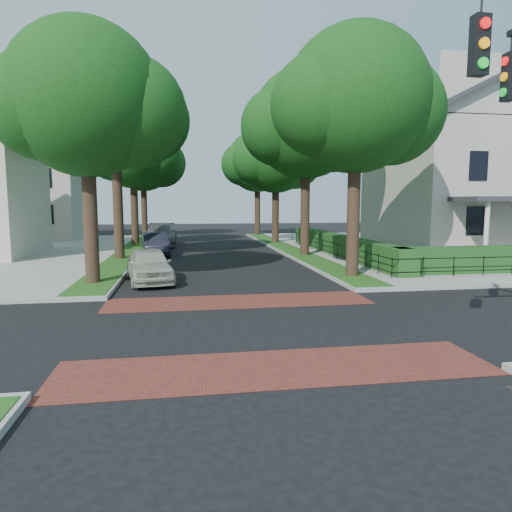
% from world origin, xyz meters
% --- Properties ---
extents(ground, '(120.00, 120.00, 0.00)m').
position_xyz_m(ground, '(0.00, 0.00, 0.00)').
color(ground, black).
rests_on(ground, ground).
extents(sidewalk_ne, '(30.00, 30.00, 0.15)m').
position_xyz_m(sidewalk_ne, '(19.50, 19.00, 0.07)').
color(sidewalk_ne, gray).
rests_on(sidewalk_ne, ground).
extents(crosswalk_far, '(9.00, 2.20, 0.01)m').
position_xyz_m(crosswalk_far, '(0.00, 3.20, 0.01)').
color(crosswalk_far, maroon).
rests_on(crosswalk_far, ground).
extents(crosswalk_near, '(9.00, 2.20, 0.01)m').
position_xyz_m(crosswalk_near, '(0.00, -3.20, 0.01)').
color(crosswalk_near, maroon).
rests_on(crosswalk_near, ground).
extents(grass_strip_ne, '(1.60, 29.80, 0.02)m').
position_xyz_m(grass_strip_ne, '(5.40, 19.10, 0.16)').
color(grass_strip_ne, '#214A15').
rests_on(grass_strip_ne, sidewalk_ne).
extents(grass_strip_nw, '(1.60, 29.80, 0.02)m').
position_xyz_m(grass_strip_nw, '(-5.40, 19.10, 0.16)').
color(grass_strip_nw, '#214A15').
rests_on(grass_strip_nw, sidewalk_nw).
extents(tree_right_near, '(7.75, 6.67, 10.66)m').
position_xyz_m(tree_right_near, '(5.60, 7.24, 7.63)').
color(tree_right_near, black).
rests_on(tree_right_near, sidewalk_ne).
extents(tree_right_mid, '(8.25, 7.09, 11.22)m').
position_xyz_m(tree_right_mid, '(5.61, 15.25, 7.99)').
color(tree_right_mid, black).
rests_on(tree_right_mid, sidewalk_ne).
extents(tree_right_far, '(7.25, 6.23, 9.74)m').
position_xyz_m(tree_right_far, '(5.60, 24.22, 6.91)').
color(tree_right_far, black).
rests_on(tree_right_far, sidewalk_ne).
extents(tree_right_back, '(7.50, 6.45, 10.20)m').
position_xyz_m(tree_right_back, '(5.60, 33.23, 7.27)').
color(tree_right_back, black).
rests_on(tree_right_back, sidewalk_ne).
extents(tree_left_near, '(7.50, 6.45, 10.20)m').
position_xyz_m(tree_left_near, '(-5.40, 7.23, 7.27)').
color(tree_left_near, black).
rests_on(tree_left_near, sidewalk_nw).
extents(tree_left_mid, '(8.00, 6.88, 11.48)m').
position_xyz_m(tree_left_mid, '(-5.39, 15.24, 8.34)').
color(tree_left_mid, black).
rests_on(tree_left_mid, sidewalk_nw).
extents(tree_left_far, '(7.00, 6.02, 9.86)m').
position_xyz_m(tree_left_far, '(-5.40, 24.22, 7.12)').
color(tree_left_far, black).
rests_on(tree_left_far, sidewalk_nw).
extents(tree_left_back, '(7.75, 6.66, 10.44)m').
position_xyz_m(tree_left_back, '(-5.40, 33.24, 7.41)').
color(tree_left_back, black).
rests_on(tree_left_back, sidewalk_nw).
extents(hedge_main_road, '(1.00, 18.00, 1.20)m').
position_xyz_m(hedge_main_road, '(7.70, 15.00, 0.75)').
color(hedge_main_road, '#19491C').
rests_on(hedge_main_road, sidewalk_ne).
extents(fence_main_road, '(0.06, 18.00, 0.90)m').
position_xyz_m(fence_main_road, '(6.90, 15.00, 0.60)').
color(fence_main_road, black).
rests_on(fence_main_road, sidewalk_ne).
extents(house_victorian, '(13.00, 13.05, 12.48)m').
position_xyz_m(house_victorian, '(17.51, 15.92, 6.02)').
color(house_victorian, '#B9B4A6').
rests_on(house_victorian, sidewalk_ne).
extents(house_left_far, '(10.00, 9.00, 10.14)m').
position_xyz_m(house_left_far, '(-15.49, 31.99, 5.04)').
color(house_left_far, '#B9B4A6').
rests_on(house_left_far, sidewalk_nw).
extents(parked_car_front, '(2.47, 4.57, 1.48)m').
position_xyz_m(parked_car_front, '(-3.30, 7.56, 0.74)').
color(parked_car_front, beige).
rests_on(parked_car_front, ground).
extents(parked_car_middle, '(2.08, 4.57, 1.45)m').
position_xyz_m(parked_car_middle, '(-3.60, 17.56, 0.73)').
color(parked_car_middle, '#202231').
rests_on(parked_car_middle, ground).
extents(parked_car_rear, '(2.46, 5.94, 1.72)m').
position_xyz_m(parked_car_rear, '(-3.60, 23.78, 0.86)').
color(parked_car_rear, slate).
rests_on(parked_car_rear, ground).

